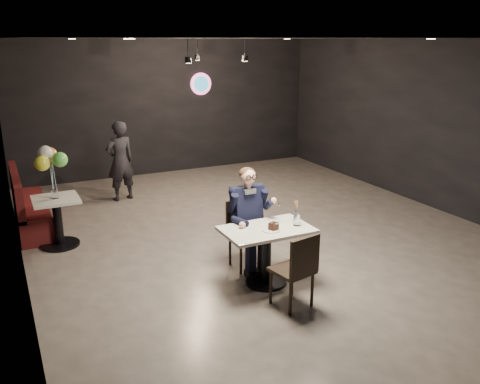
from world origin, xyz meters
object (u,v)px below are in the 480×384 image
seated_man (247,217)px  passerby (120,161)px  main_table (266,256)px  booth_bench (30,200)px  sundae_glass (297,218)px  chair_near (292,269)px  chair_far (247,235)px  balloon_vase (55,194)px  side_table (58,220)px

seated_man → passerby: (-0.79, 3.78, 0.05)m
main_table → booth_bench: booth_bench is taller
booth_bench → sundae_glass: bearing=-50.8°
chair_near → sundae_glass: (0.38, 0.53, 0.38)m
chair_near → booth_bench: bearing=110.6°
sundae_glass → chair_far: bearing=121.2°
chair_far → sundae_glass: size_ratio=4.93×
main_table → chair_far: (0.00, 0.55, 0.09)m
chair_far → sundae_glass: bearing=-58.8°
sundae_glass → balloon_vase: 3.61m
main_table → side_table: (-2.19, 2.45, 0.03)m
main_table → passerby: (-0.79, 4.33, 0.39)m
booth_bench → passerby: passerby is taller
seated_man → sundae_glass: 0.75m
booth_bench → seated_man: bearing=-49.3°
chair_near → passerby: 5.01m
main_table → seated_man: seated_man is taller
side_table → balloon_vase: size_ratio=5.89×
chair_far → booth_bench: 3.83m
chair_far → sundae_glass: (0.38, -0.63, 0.38)m
booth_bench → balloon_vase: (0.30, -1.00, 0.34)m
seated_man → chair_far: bearing=0.0°
chair_near → side_table: (-2.19, 3.06, -0.05)m
sundae_glass → side_table: size_ratio=0.23×
main_table → chair_far: bearing=90.0°
side_table → booth_bench: bearing=106.7°
seated_man → balloon_vase: (-2.19, 1.90, 0.10)m
seated_man → side_table: seated_man is taller
main_table → chair_near: bearing=-90.0°
chair_far → balloon_vase: (-2.19, 1.90, 0.36)m
chair_far → balloon_vase: 2.93m
main_table → seated_man: size_ratio=0.76×
balloon_vase → chair_near: bearing=-54.3°
passerby → side_table: bearing=40.2°
chair_near → booth_bench: 4.76m
chair_far → side_table: chair_far is taller
seated_man → chair_near: bearing=-90.0°
main_table → seated_man: (0.00, 0.55, 0.34)m
chair_far → side_table: 2.90m
main_table → booth_bench: size_ratio=0.58×
booth_bench → balloon_vase: 1.10m
main_table → balloon_vase: size_ratio=7.90×
chair_far → booth_bench: size_ratio=0.48×
chair_near → seated_man: 1.19m
seated_man → side_table: (-2.19, 1.90, -0.31)m
chair_far → passerby: passerby is taller
main_table → seated_man: bearing=90.0°
chair_far → booth_bench: booth_bench is taller
chair_far → seated_man: 0.26m
seated_man → sundae_glass: size_ratio=7.72×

